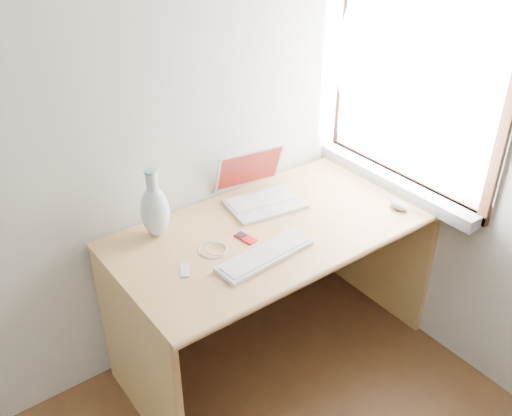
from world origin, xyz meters
TOP-DOWN VIEW (x-y plane):
  - window at (1.72, 1.30)m, footprint 0.11×0.99m
  - desk at (1.03, 1.46)m, footprint 1.44×0.72m
  - laptop at (1.09, 1.57)m, footprint 0.37×0.33m
  - external_keyboard at (0.85, 1.21)m, footprint 0.43×0.16m
  - mouse at (1.57, 1.14)m, footprint 0.06×0.10m
  - ipod at (0.86, 1.36)m, footprint 0.06×0.10m
  - cable_coil at (0.71, 1.37)m, footprint 0.14×0.14m
  - remote at (0.55, 1.33)m, footprint 0.07×0.09m
  - vase at (0.58, 1.61)m, footprint 0.12×0.12m

SIDE VIEW (x-z plane):
  - desk at x=1.03m, z-range 0.16..0.92m
  - cable_coil at x=0.71m, z-range 0.76..0.77m
  - remote at x=0.55m, z-range 0.76..0.77m
  - ipod at x=0.86m, z-range 0.76..0.77m
  - external_keyboard at x=0.85m, z-range 0.76..0.78m
  - mouse at x=1.57m, z-range 0.76..0.80m
  - laptop at x=1.09m, z-range 0.70..0.93m
  - vase at x=0.58m, z-range 0.73..1.04m
  - window at x=1.72m, z-range 0.72..1.83m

